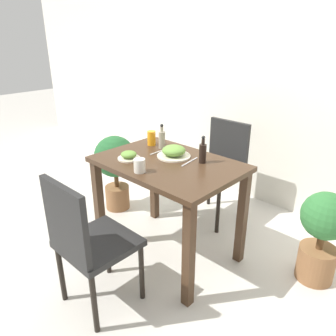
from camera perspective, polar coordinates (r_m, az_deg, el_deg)
name	(u,v)px	position (r m, az deg, el deg)	size (l,w,h in m)	color
ground_plane	(168,251)	(2.70, 0.00, -14.30)	(16.00, 16.00, 0.00)	beige
wall_back	(266,70)	(3.24, 16.76, 16.10)	(8.00, 0.05, 2.60)	silver
dining_table	(168,178)	(2.37, 0.00, -1.80)	(1.02, 0.70, 0.77)	#3D2819
chair_near	(86,239)	(2.01, -14.03, -11.91)	(0.42, 0.42, 0.89)	black
chair_far	(220,165)	(3.00, 9.09, 0.51)	(0.42, 0.42, 0.89)	black
food_plate	(174,152)	(2.39, 1.02, 2.83)	(0.25, 0.25, 0.09)	beige
side_plate	(129,156)	(2.37, -6.85, 2.14)	(0.16, 0.16, 0.06)	beige
drink_cup	(140,166)	(2.14, -4.98, 0.43)	(0.08, 0.08, 0.09)	silver
juice_glass	(151,138)	(2.64, -2.90, 5.22)	(0.07, 0.07, 0.12)	orange
sauce_bottle	(162,139)	(2.56, -1.08, 5.09)	(0.05, 0.05, 0.20)	gray
condiment_bottle	(203,152)	(2.28, 6.06, 2.72)	(0.05, 0.05, 0.20)	black
fork_utensil	(159,151)	(2.50, -1.57, 2.89)	(0.01, 0.19, 0.00)	silver
spoon_utensil	(190,162)	(2.31, 3.82, 1.10)	(0.03, 0.20, 0.00)	silver
potted_plant_left	(115,164)	(3.13, -9.16, 0.72)	(0.39, 0.39, 0.74)	brown
potted_plant_right	(322,232)	(2.46, 25.30, -10.05)	(0.32, 0.32, 0.67)	brown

